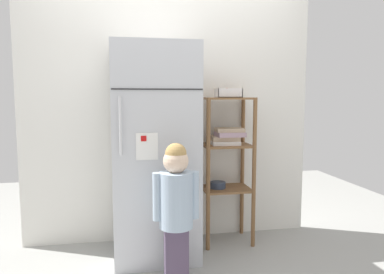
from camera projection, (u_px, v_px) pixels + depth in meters
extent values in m
plane|color=#999993|center=(177.00, 252.00, 3.16)|extent=(6.00, 6.00, 0.00)
cube|color=silver|center=(170.00, 119.00, 3.40)|extent=(2.66, 0.03, 2.25)
cube|color=silver|center=(155.00, 152.00, 3.05)|extent=(0.68, 0.65, 1.75)
cube|color=black|center=(158.00, 89.00, 2.67)|extent=(0.66, 0.01, 0.01)
cylinder|color=silver|center=(121.00, 126.00, 2.63)|extent=(0.02, 0.02, 0.42)
cube|color=white|center=(147.00, 146.00, 2.70)|extent=(0.16, 0.00, 0.20)
cube|color=gold|center=(158.00, 206.00, 2.76)|extent=(0.04, 0.01, 0.04)
cube|color=red|center=(144.00, 139.00, 2.69)|extent=(0.04, 0.01, 0.04)
cube|color=#3AEC0E|center=(171.00, 193.00, 2.77)|extent=(0.04, 0.01, 0.04)
cube|color=#4F4057|center=(176.00, 255.00, 2.62)|extent=(0.17, 0.10, 0.41)
cylinder|color=#9EB2C6|center=(176.00, 200.00, 2.58)|extent=(0.24, 0.24, 0.39)
sphere|color=#9EB2C6|center=(174.00, 172.00, 2.62)|extent=(0.10, 0.10, 0.10)
sphere|color=beige|center=(176.00, 161.00, 2.55)|extent=(0.18, 0.18, 0.18)
sphere|color=tan|center=(176.00, 154.00, 2.54)|extent=(0.15, 0.15, 0.15)
cylinder|color=#9EB2C6|center=(157.00, 197.00, 2.55)|extent=(0.07, 0.07, 0.34)
cylinder|color=#9EB2C6|center=(194.00, 195.00, 2.60)|extent=(0.07, 0.07, 0.34)
cylinder|color=brown|center=(208.00, 175.00, 3.14)|extent=(0.04, 0.04, 1.32)
cylinder|color=brown|center=(254.00, 173.00, 3.22)|extent=(0.04, 0.04, 1.32)
cylinder|color=brown|center=(200.00, 168.00, 3.45)|extent=(0.04, 0.04, 1.32)
cylinder|color=brown|center=(242.00, 167.00, 3.53)|extent=(0.04, 0.04, 1.32)
cube|color=brown|center=(227.00, 98.00, 3.26)|extent=(0.43, 0.34, 0.02)
cube|color=brown|center=(227.00, 145.00, 3.31)|extent=(0.43, 0.34, 0.02)
cube|color=brown|center=(226.00, 189.00, 3.36)|extent=(0.43, 0.34, 0.02)
cube|color=white|center=(225.00, 143.00, 3.30)|extent=(0.26, 0.21, 0.03)
cube|color=#C6AD8E|center=(225.00, 138.00, 3.32)|extent=(0.26, 0.21, 0.04)
cube|color=#B293A3|center=(230.00, 134.00, 3.29)|extent=(0.25, 0.20, 0.04)
cube|color=#C6AD8E|center=(229.00, 130.00, 3.31)|extent=(0.26, 0.21, 0.03)
cylinder|color=#2D384C|center=(218.00, 185.00, 3.34)|extent=(0.14, 0.14, 0.06)
cube|color=white|center=(228.00, 97.00, 3.25)|extent=(0.22, 0.15, 0.01)
cube|color=white|center=(230.00, 93.00, 3.18)|extent=(0.22, 0.01, 0.08)
cube|color=white|center=(226.00, 93.00, 3.32)|extent=(0.22, 0.01, 0.08)
cube|color=white|center=(216.00, 93.00, 3.23)|extent=(0.01, 0.15, 0.08)
cube|color=white|center=(240.00, 93.00, 3.27)|extent=(0.01, 0.15, 0.08)
sphere|color=maroon|center=(227.00, 92.00, 3.27)|extent=(0.08, 0.08, 0.08)
sphere|color=orange|center=(232.00, 93.00, 3.24)|extent=(0.07, 0.07, 0.07)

